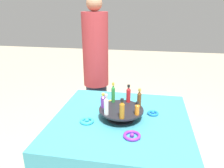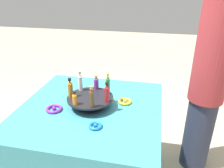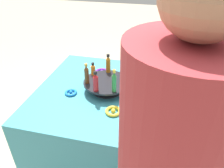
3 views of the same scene
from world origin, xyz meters
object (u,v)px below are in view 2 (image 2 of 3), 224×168
(ribbon_bow_teal, at_px, (87,90))
(bottle_clear, at_px, (80,82))
(bottle_red, at_px, (107,93))
(bottle_green, at_px, (108,84))
(person_figure, at_px, (208,84))
(bottle_brown, at_px, (92,98))
(ribbon_bow_gold, at_px, (125,101))
(ribbon_bow_blue, at_px, (95,126))
(bottle_amber, at_px, (70,88))
(display_stand, at_px, (90,100))
(bottle_orange, at_px, (75,99))
(bottle_purple, at_px, (96,83))
(ribbon_bow_purple, at_px, (54,109))

(ribbon_bow_teal, bearing_deg, bottle_clear, 0.41)
(bottle_red, distance_m, bottle_green, 0.11)
(bottle_green, xyz_separation_m, person_figure, (-0.31, 0.70, -0.07))
(bottle_brown, height_order, person_figure, person_figure)
(bottle_red, xyz_separation_m, ribbon_bow_gold, (-0.13, 0.10, -0.12))
(ribbon_bow_gold, xyz_separation_m, ribbon_bow_blue, (0.32, -0.12, -0.00))
(bottle_brown, bearing_deg, ribbon_bow_teal, -156.68)
(bottle_amber, bearing_deg, display_stand, 99.63)
(display_stand, height_order, bottle_brown, bottle_brown)
(ribbon_bow_gold, bearing_deg, bottle_green, -78.97)
(bottle_orange, relative_size, bottle_purple, 0.87)
(bottle_purple, bearing_deg, ribbon_bow_gold, 81.57)
(bottle_orange, bearing_deg, ribbon_bow_gold, 126.57)
(bottle_orange, bearing_deg, person_figure, 119.66)
(bottle_purple, bearing_deg, bottle_brown, 9.63)
(bottle_orange, bearing_deg, bottle_red, 112.49)
(bottle_green, bearing_deg, bottle_red, 9.63)
(bottle_brown, bearing_deg, bottle_green, 163.92)
(bottle_clear, distance_m, ribbon_bow_purple, 0.26)
(bottle_brown, bearing_deg, ribbon_bow_purple, -94.67)
(bottle_clear, height_order, bottle_amber, bottle_clear)
(ribbon_bow_teal, height_order, ribbon_bow_blue, ribbon_bow_teal)
(bottle_green, distance_m, ribbon_bow_gold, 0.18)
(bottle_orange, height_order, ribbon_bow_purple, bottle_orange)
(display_stand, height_order, ribbon_bow_purple, display_stand)
(ribbon_bow_gold, bearing_deg, bottle_orange, -53.43)
(display_stand, relative_size, ribbon_bow_purple, 2.88)
(display_stand, distance_m, bottle_clear, 0.16)
(display_stand, xyz_separation_m, bottle_clear, (-0.09, -0.10, 0.09))
(bottle_brown, distance_m, ribbon_bow_gold, 0.30)
(display_stand, bearing_deg, bottle_red, 73.92)
(bottle_amber, xyz_separation_m, ribbon_bow_purple, (0.08, -0.09, -0.12))
(ribbon_bow_gold, bearing_deg, ribbon_bow_teal, -111.24)
(bottle_red, height_order, ribbon_bow_gold, bottle_red)
(bottle_clear, bearing_deg, person_figure, 108.16)
(display_stand, distance_m, bottle_amber, 0.16)
(bottle_purple, height_order, bottle_amber, bottle_amber)
(bottle_brown, height_order, bottle_green, bottle_green)
(bottle_orange, bearing_deg, bottle_brown, 86.78)
(bottle_clear, distance_m, ribbon_bow_blue, 0.39)
(person_figure, bearing_deg, bottle_red, 6.12)
(bottle_orange, xyz_separation_m, ribbon_bow_blue, (0.11, 0.16, -0.10))
(display_stand, relative_size, bottle_green, 2.05)
(bottle_green, relative_size, ribbon_bow_blue, 1.86)
(bottle_amber, bearing_deg, person_figure, 113.38)
(bottle_red, distance_m, person_figure, 0.81)
(bottle_red, bearing_deg, display_stand, -106.08)
(bottle_brown, xyz_separation_m, ribbon_bow_purple, (-0.02, -0.27, -0.13))
(bottle_green, bearing_deg, ribbon_bow_teal, -125.82)
(display_stand, bearing_deg, bottle_green, 125.35)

